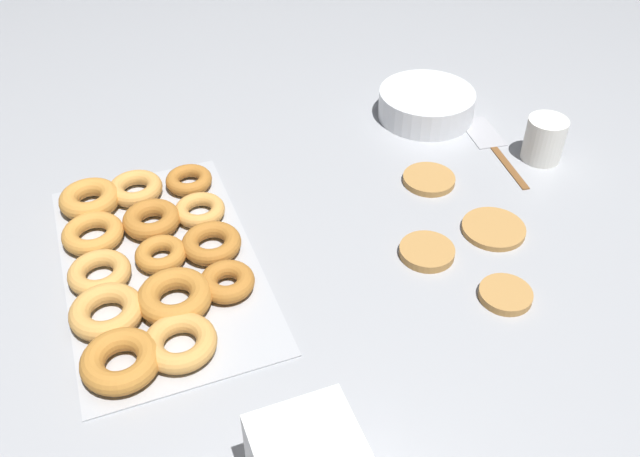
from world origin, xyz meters
TOP-DOWN VIEW (x-y plane):
  - ground_plane at (0.00, 0.00)m, footprint 3.00×3.00m
  - pancake_0 at (0.16, 0.09)m, footprint 0.08×0.08m
  - pancake_1 at (0.02, 0.16)m, footprint 0.11×0.11m
  - pancake_2 at (-0.15, 0.12)m, footprint 0.10×0.10m
  - pancake_3 at (0.03, 0.03)m, footprint 0.09×0.09m
  - donut_tray at (-0.10, -0.40)m, footprint 0.51×0.30m
  - batter_bowl at (-0.36, 0.23)m, footprint 0.20×0.20m
  - paper_cup at (-0.14, 0.36)m, footprint 0.08×0.08m
  - spatula at (-0.23, 0.30)m, footprint 0.26×0.07m

SIDE VIEW (x-z plane):
  - ground_plane at x=0.00m, z-range 0.00..0.00m
  - spatula at x=-0.23m, z-range 0.00..0.01m
  - pancake_1 at x=0.02m, z-range 0.00..0.01m
  - pancake_2 at x=-0.15m, z-range 0.00..0.01m
  - pancake_0 at x=0.16m, z-range 0.00..0.01m
  - pancake_3 at x=0.03m, z-range 0.00..0.01m
  - donut_tray at x=-0.10m, z-range 0.00..0.04m
  - batter_bowl at x=-0.36m, z-range 0.00..0.06m
  - paper_cup at x=-0.14m, z-range 0.00..0.09m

